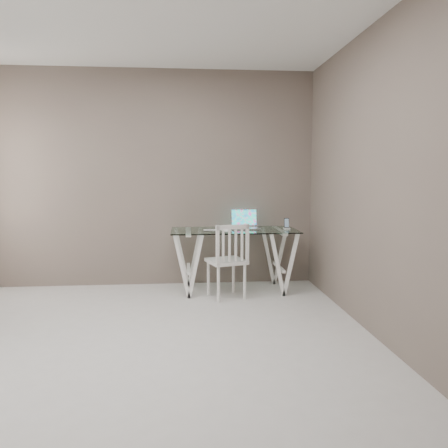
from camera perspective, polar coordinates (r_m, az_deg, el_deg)
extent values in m
plane|color=beige|center=(3.62, -11.01, -16.46)|extent=(4.50, 4.50, 0.00)
cube|color=#685B52|center=(5.58, -8.95, 5.85)|extent=(4.00, 0.02, 2.70)
cube|color=#685B52|center=(1.13, -24.23, 3.19)|extent=(4.00, 0.02, 2.70)
cube|color=#685B52|center=(3.69, 21.18, 5.22)|extent=(0.02, 4.50, 2.70)
cube|color=silver|center=(5.23, 1.34, -0.81)|extent=(1.50, 0.70, 0.01)
cube|color=white|center=(5.26, -4.66, -4.96)|extent=(0.24, 0.62, 0.72)
cube|color=white|center=(5.38, 7.19, -4.73)|extent=(0.24, 0.62, 0.72)
cube|color=white|center=(4.99, 0.29, -4.87)|extent=(0.49, 0.49, 0.04)
cylinder|color=white|center=(4.84, -0.73, -7.91)|extent=(0.03, 0.03, 0.40)
cylinder|color=white|center=(4.96, 2.72, -7.55)|extent=(0.03, 0.03, 0.40)
cylinder|color=white|center=(5.13, -2.05, -7.09)|extent=(0.03, 0.03, 0.40)
cylinder|color=white|center=(5.24, 1.23, -6.78)|extent=(0.03, 0.03, 0.40)
cube|color=white|center=(4.79, 1.14, -2.68)|extent=(0.38, 0.14, 0.44)
cube|color=silver|center=(5.31, 2.82, -0.55)|extent=(0.34, 0.23, 0.02)
cube|color=#19D899|center=(5.43, 2.63, 0.86)|extent=(0.34, 0.05, 0.22)
cube|color=silver|center=(5.15, -1.39, -0.81)|extent=(0.25, 0.11, 0.01)
ellipsoid|color=white|center=(4.99, 0.41, -0.89)|extent=(0.11, 0.06, 0.03)
cube|color=white|center=(5.34, 8.19, -0.57)|extent=(0.07, 0.07, 0.02)
cube|color=black|center=(5.34, 8.18, 0.14)|extent=(0.06, 0.03, 0.12)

